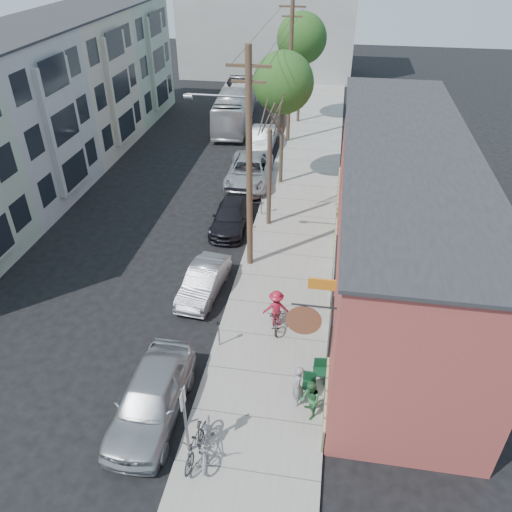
% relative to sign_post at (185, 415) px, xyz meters
% --- Properties ---
extents(ground, '(120.00, 120.00, 0.00)m').
position_rel_sign_post_xyz_m(ground, '(-2.35, 5.60, -1.83)').
color(ground, black).
extents(sidewalk, '(4.50, 58.00, 0.15)m').
position_rel_sign_post_xyz_m(sidewalk, '(1.90, 16.60, -1.76)').
color(sidewalk, gray).
rests_on(sidewalk, ground).
extents(cafe_building, '(6.60, 20.20, 6.61)m').
position_rel_sign_post_xyz_m(cafe_building, '(6.64, 10.59, 1.47)').
color(cafe_building, '#9D403A').
rests_on(cafe_building, ground).
extents(apartment_row, '(6.30, 32.00, 9.00)m').
position_rel_sign_post_xyz_m(apartment_row, '(-14.20, 19.60, 2.67)').
color(apartment_row, '#99AA90').
rests_on(apartment_row, ground).
extents(end_cap_building, '(18.00, 8.00, 12.00)m').
position_rel_sign_post_xyz_m(end_cap_building, '(-4.35, 47.60, 4.17)').
color(end_cap_building, '#A2A39E').
rests_on(end_cap_building, ground).
extents(sign_post, '(0.07, 0.45, 2.80)m').
position_rel_sign_post_xyz_m(sign_post, '(0.00, 0.00, 0.00)').
color(sign_post, slate).
rests_on(sign_post, sidewalk).
extents(parking_meter_near, '(0.14, 0.14, 1.24)m').
position_rel_sign_post_xyz_m(parking_meter_near, '(-0.10, 4.76, -0.85)').
color(parking_meter_near, slate).
rests_on(parking_meter_near, sidewalk).
extents(parking_meter_far, '(0.14, 0.14, 1.24)m').
position_rel_sign_post_xyz_m(parking_meter_far, '(-0.10, 15.45, -0.85)').
color(parking_meter_far, slate).
rests_on(parking_meter_far, sidewalk).
extents(utility_pole_near, '(3.57, 0.28, 10.00)m').
position_rel_sign_post_xyz_m(utility_pole_near, '(0.04, 10.58, 3.58)').
color(utility_pole_near, '#503A28').
rests_on(utility_pole_near, sidewalk).
extents(utility_pole_far, '(1.80, 0.28, 10.00)m').
position_rel_sign_post_xyz_m(utility_pole_far, '(0.10, 27.26, 3.51)').
color(utility_pole_far, '#503A28').
rests_on(utility_pole_far, sidewalk).
extents(tree_bare, '(0.24, 0.24, 5.34)m').
position_rel_sign_post_xyz_m(tree_bare, '(0.45, 14.51, 0.99)').
color(tree_bare, '#44392C').
rests_on(tree_bare, sidewalk).
extents(tree_leafy_mid, '(3.51, 3.51, 7.95)m').
position_rel_sign_post_xyz_m(tree_leafy_mid, '(0.45, 19.87, 4.49)').
color(tree_leafy_mid, '#44392C').
rests_on(tree_leafy_mid, sidewalk).
extents(tree_leafy_far, '(3.84, 3.84, 8.36)m').
position_rel_sign_post_xyz_m(tree_leafy_far, '(0.45, 31.83, 4.74)').
color(tree_leafy_far, '#44392C').
rests_on(tree_leafy_far, sidewalk).
extents(patio_chair_a, '(0.53, 0.53, 0.88)m').
position_rel_sign_post_xyz_m(patio_chair_a, '(3.52, 2.87, -1.24)').
color(patio_chair_a, '#103B22').
rests_on(patio_chair_a, sidewalk).
extents(patio_chair_b, '(0.56, 0.56, 0.88)m').
position_rel_sign_post_xyz_m(patio_chair_b, '(3.85, 3.58, -1.24)').
color(patio_chair_b, '#103B22').
rests_on(patio_chair_b, sidewalk).
extents(patron_grey, '(0.47, 0.65, 1.66)m').
position_rel_sign_post_xyz_m(patron_grey, '(3.14, 2.42, -0.85)').
color(patron_grey, gray).
rests_on(patron_grey, sidewalk).
extents(patron_green, '(0.80, 0.89, 1.51)m').
position_rel_sign_post_xyz_m(patron_green, '(3.61, 1.96, -0.93)').
color(patron_green, '#296737').
rests_on(patron_green, sidewalk).
extents(cyclist, '(1.17, 0.80, 1.66)m').
position_rel_sign_post_xyz_m(cyclist, '(1.92, 6.33, -0.85)').
color(cyclist, maroon).
rests_on(cyclist, sidewalk).
extents(cyclist_bike, '(0.94, 2.04, 1.04)m').
position_rel_sign_post_xyz_m(cyclist_bike, '(1.92, 6.33, -1.16)').
color(cyclist_bike, black).
rests_on(cyclist_bike, sidewalk).
extents(parked_bike_a, '(0.76, 1.97, 1.16)m').
position_rel_sign_post_xyz_m(parked_bike_a, '(0.31, -0.13, -1.10)').
color(parked_bike_a, '#232326').
rests_on(parked_bike_a, sidewalk).
extents(parked_bike_b, '(1.04, 2.12, 1.07)m').
position_rel_sign_post_xyz_m(parked_bike_b, '(0.57, 0.06, -1.15)').
color(parked_bike_b, gray).
rests_on(parked_bike_b, sidewalk).
extents(car_0, '(2.02, 4.98, 1.69)m').
position_rel_sign_post_xyz_m(car_0, '(-1.60, 1.24, -0.99)').
color(car_0, '#9DA1A4').
rests_on(car_0, ground).
extents(car_1, '(1.75, 4.09, 1.31)m').
position_rel_sign_post_xyz_m(car_1, '(-1.55, 8.05, -1.18)').
color(car_1, '#9E9FA6').
rests_on(car_1, ground).
extents(car_2, '(1.92, 4.55, 1.31)m').
position_rel_sign_post_xyz_m(car_2, '(-1.55, 14.05, -1.18)').
color(car_2, black).
rests_on(car_2, ground).
extents(car_3, '(2.90, 5.89, 1.61)m').
position_rel_sign_post_xyz_m(car_3, '(-1.55, 19.71, -1.03)').
color(car_3, '#B1B6B9').
rests_on(car_3, ground).
extents(car_4, '(1.81, 4.83, 1.57)m').
position_rel_sign_post_xyz_m(car_4, '(-1.55, 25.49, -1.05)').
color(car_4, '#969B9D').
rests_on(car_4, ground).
extents(bus, '(3.12, 10.54, 2.90)m').
position_rel_sign_post_xyz_m(bus, '(-4.66, 30.83, -0.38)').
color(bus, white).
rests_on(bus, ground).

